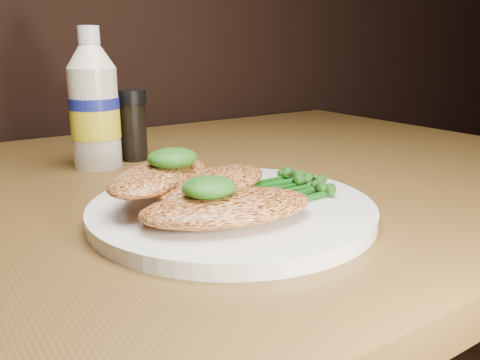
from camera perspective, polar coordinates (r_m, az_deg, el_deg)
plate at (r=0.51m, az=-0.93°, el=-3.40°), size 0.29×0.29×0.02m
chicken_front at (r=0.46m, az=-1.43°, el=-3.14°), size 0.18×0.12×0.03m
chicken_mid at (r=0.51m, az=-3.14°, el=-0.31°), size 0.16×0.12×0.02m
chicken_back at (r=0.51m, az=-9.21°, el=0.43°), size 0.16×0.15×0.02m
pesto_front at (r=0.45m, az=-3.56°, el=-0.83°), size 0.05×0.05×0.02m
pesto_back at (r=0.51m, az=-7.77°, el=2.52°), size 0.06×0.06×0.02m
broccolini_bundle at (r=0.53m, az=3.82°, el=-0.67°), size 0.17×0.15×0.02m
mayo_bottle at (r=0.73m, az=-16.44°, el=8.94°), size 0.08×0.08×0.20m
pepper_grinder at (r=0.77m, az=-12.17°, el=6.14°), size 0.06×0.06×0.11m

